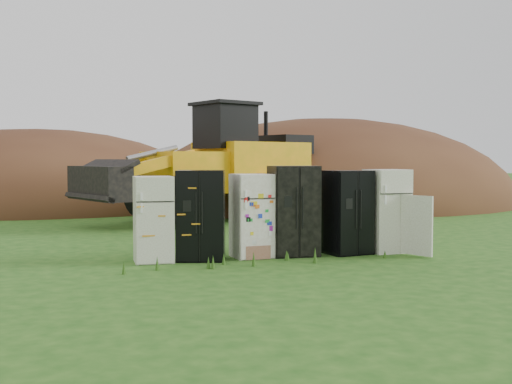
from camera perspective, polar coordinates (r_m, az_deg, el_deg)
ground at (r=12.66m, az=2.03°, el=-5.74°), size 120.00×120.00×0.00m
fridge_leftmost at (r=12.05m, az=-9.11°, el=-2.40°), size 0.72×0.69×1.59m
fridge_black_side at (r=12.15m, az=-4.92°, el=-2.08°), size 1.04×0.91×1.70m
fridge_sticker at (r=12.45m, az=-0.38°, el=-2.12°), size 0.78×0.73×1.62m
fridge_dark_mid at (r=12.70m, az=3.36°, el=-1.68°), size 0.94×0.78×1.78m
fridge_black_right at (r=13.04m, az=8.13°, el=-1.79°), size 0.95×0.83×1.68m
fridge_open_door at (r=13.43m, az=11.54°, el=-1.65°), size 0.82×0.77×1.70m
wheel_loader at (r=19.42m, az=-4.97°, el=2.71°), size 8.16×5.72×3.66m
dirt_mound_right at (r=26.36m, az=6.47°, el=-1.20°), size 16.07×11.79×7.10m
dirt_mound_left at (r=26.55m, az=-18.80°, el=-1.31°), size 14.46×10.84×6.16m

